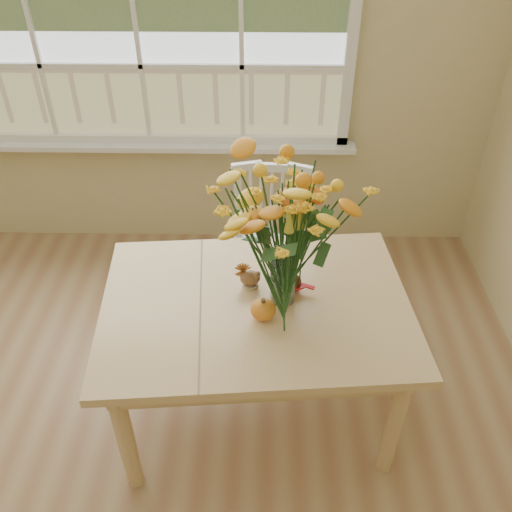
{
  "coord_description": "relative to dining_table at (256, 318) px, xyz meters",
  "views": [
    {
      "loc": [
        0.68,
        -0.73,
        2.15
      ],
      "look_at": [
        0.65,
        0.89,
        0.88
      ],
      "focal_mm": 38.0,
      "sensor_mm": 36.0,
      "label": 1
    }
  ],
  "objects": [
    {
      "name": "dark_gourd",
      "position": [
        0.15,
        0.08,
        0.13
      ],
      "size": [
        0.12,
        0.08,
        0.07
      ],
      "color": "#38160F",
      "rests_on": "dining_table"
    },
    {
      "name": "turkey_figurine",
      "position": [
        -0.03,
        0.1,
        0.13
      ],
      "size": [
        0.09,
        0.07,
        0.11
      ],
      "rotation": [
        0.0,
        0.0,
        0.05
      ],
      "color": "#CCB78C",
      "rests_on": "dining_table"
    },
    {
      "name": "pumpkin",
      "position": [
        0.03,
        -0.09,
        0.13
      ],
      "size": [
        0.1,
        0.1,
        0.08
      ],
      "primitive_type": "ellipsoid",
      "color": "#D75F19",
      "rests_on": "dining_table"
    },
    {
      "name": "wall_back",
      "position": [
        -0.65,
        1.38,
        0.78
      ],
      "size": [
        4.0,
        0.02,
        2.7
      ],
      "primitive_type": "cube",
      "color": "#CCC082",
      "rests_on": "floor"
    },
    {
      "name": "windsor_chair",
      "position": [
        0.06,
        0.68,
        -0.09
      ],
      "size": [
        0.42,
        0.4,
        0.85
      ],
      "rotation": [
        0.0,
        0.0,
        -0.06
      ],
      "color": "white",
      "rests_on": "floor"
    },
    {
      "name": "flower_vase",
      "position": [
        0.11,
        0.03,
        0.44
      ],
      "size": [
        0.49,
        0.49,
        0.58
      ],
      "color": "white",
      "rests_on": "dining_table"
    },
    {
      "name": "dining_table",
      "position": [
        0.0,
        0.0,
        0.0
      ],
      "size": [
        1.3,
        0.98,
        0.66
      ],
      "rotation": [
        0.0,
        0.0,
        0.08
      ],
      "color": "#D5B570",
      "rests_on": "floor"
    }
  ]
}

